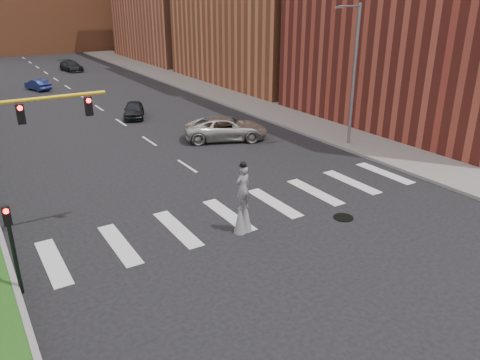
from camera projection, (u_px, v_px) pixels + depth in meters
ground_plane at (264, 217)px, 21.31m from camera, size 160.00×160.00×0.00m
sidewalk_right at (225, 94)px, 47.15m from camera, size 5.00×90.00×0.18m
manhole at (343, 217)px, 21.19m from camera, size 0.90×0.90×0.04m
streetlight at (353, 72)px, 29.59m from camera, size 2.05×0.20×9.00m
traffic_signal at (3, 147)px, 17.35m from camera, size 5.30×0.23×6.20m
secondary_signal at (12, 242)px, 15.14m from camera, size 0.25×0.21×3.23m
stilt_performer at (243, 204)px, 19.50m from camera, size 0.84×0.55×3.16m
suv_crossing at (226, 128)px, 32.43m from camera, size 6.29×4.72×1.59m
car_near at (134, 110)px, 38.35m from camera, size 2.87×4.14×1.31m
car_mid at (38, 85)px, 49.49m from camera, size 2.29×3.80×1.18m
car_far at (71, 66)px, 61.96m from camera, size 2.55×4.82×1.33m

